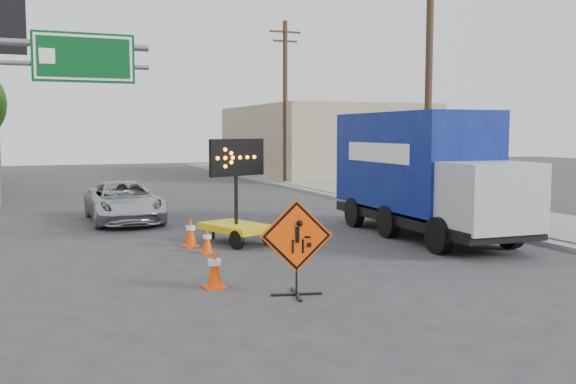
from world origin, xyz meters
TOP-DOWN VIEW (x-y plane):
  - ground at (0.00, 0.00)m, footprint 100.00×100.00m
  - curb_right at (7.20, 15.00)m, footprint 0.40×60.00m
  - sidewalk_right at (9.50, 15.00)m, footprint 4.00×60.00m
  - building_right_far at (13.00, 30.00)m, footprint 10.00×14.00m
  - highway_gantry at (-4.43, 17.96)m, footprint 6.18×0.38m
  - utility_pole_near at (8.00, 10.00)m, footprint 1.80×0.26m
  - utility_pole_far at (8.00, 24.00)m, footprint 1.80×0.26m
  - construction_sign at (-0.78, 0.93)m, footprint 1.28×0.92m
  - arrow_board at (-0.22, 6.45)m, footprint 1.79×2.22m
  - pickup_truck at (-2.43, 11.72)m, footprint 2.23×4.73m
  - box_truck at (5.00, 5.75)m, footprint 2.53×7.37m
  - cone_a at (-2.01, 2.01)m, footprint 0.41×0.41m
  - cone_b at (-1.27, 5.44)m, footprint 0.32×0.32m
  - cone_c at (-1.44, 6.44)m, footprint 0.47×0.47m

SIDE VIEW (x-z plane):
  - ground at x=0.00m, z-range 0.00..0.00m
  - curb_right at x=7.20m, z-range 0.00..0.12m
  - sidewalk_right at x=9.50m, z-range 0.00..0.15m
  - cone_b at x=-1.27m, z-range 0.00..0.63m
  - cone_c at x=-1.44m, z-range 0.00..0.76m
  - cone_a at x=-2.01m, z-range 0.00..0.77m
  - arrow_board at x=-0.22m, z-range -0.75..1.99m
  - pickup_truck at x=-2.43m, z-range 0.00..1.31m
  - construction_sign at x=-0.78m, z-range 0.05..1.79m
  - box_truck at x=5.00m, z-range -0.16..3.31m
  - building_right_far at x=13.00m, z-range 0.00..4.60m
  - utility_pole_near at x=8.00m, z-range 0.18..9.18m
  - utility_pole_far at x=8.00m, z-range 0.18..9.18m
  - highway_gantry at x=-4.43m, z-range 1.62..8.52m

